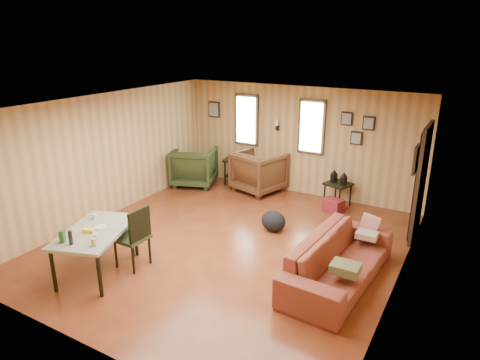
# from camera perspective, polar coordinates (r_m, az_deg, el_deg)

# --- Properties ---
(room) EXTENTS (5.54, 6.04, 2.44)m
(room) POSITION_cam_1_polar(r_m,az_deg,el_deg) (7.15, 0.67, 0.68)
(room) COLOR brown
(room) RESTS_ON ground
(sofa) EXTENTS (0.83, 2.38, 0.91)m
(sofa) POSITION_cam_1_polar(r_m,az_deg,el_deg) (6.39, 13.17, -9.46)
(sofa) COLOR brown
(sofa) RESTS_ON ground
(recliner_brown) EXTENTS (1.22, 1.17, 1.02)m
(recliner_brown) POSITION_cam_1_polar(r_m,az_deg,el_deg) (9.75, 2.57, 1.38)
(recliner_brown) COLOR #502F18
(recliner_brown) RESTS_ON ground
(recliner_green) EXTENTS (1.22, 1.18, 0.99)m
(recliner_green) POSITION_cam_1_polar(r_m,az_deg,el_deg) (10.22, -6.13, 2.02)
(recliner_green) COLOR #273317
(recliner_green) RESTS_ON ground
(end_table) EXTENTS (0.71, 0.67, 0.77)m
(end_table) POSITION_cam_1_polar(r_m,az_deg,el_deg) (10.28, -0.32, 1.84)
(end_table) COLOR black
(end_table) RESTS_ON ground
(side_table) EXTENTS (0.61, 0.61, 0.76)m
(side_table) POSITION_cam_1_polar(r_m,az_deg,el_deg) (9.13, 12.99, -0.27)
(side_table) COLOR black
(side_table) RESTS_ON ground
(cooler) EXTENTS (0.44, 0.37, 0.27)m
(cooler) POSITION_cam_1_polar(r_m,az_deg,el_deg) (8.92, 12.32, -3.34)
(cooler) COLOR maroon
(cooler) RESTS_ON ground
(backpack) EXTENTS (0.54, 0.46, 0.40)m
(backpack) POSITION_cam_1_polar(r_m,az_deg,el_deg) (7.87, 4.49, -5.49)
(backpack) COLOR black
(backpack) RESTS_ON ground
(sofa_pillows) EXTENTS (0.39, 1.61, 0.33)m
(sofa_pillows) POSITION_cam_1_polar(r_m,az_deg,el_deg) (6.53, 15.45, -8.61)
(sofa_pillows) COLOR #4D4E2B
(sofa_pillows) RESTS_ON sofa
(dining_table) EXTENTS (1.23, 1.57, 0.90)m
(dining_table) POSITION_cam_1_polar(r_m,az_deg,el_deg) (6.71, -18.79, -6.85)
(dining_table) COLOR gray
(dining_table) RESTS_ON ground
(dining_chair) EXTENTS (0.45, 0.45, 0.99)m
(dining_chair) POSITION_cam_1_polar(r_m,az_deg,el_deg) (6.74, -13.84, -7.05)
(dining_chair) COLOR #273317
(dining_chair) RESTS_ON ground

